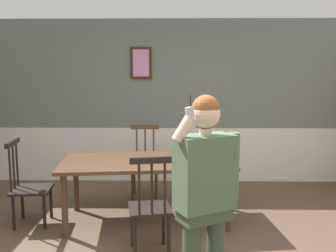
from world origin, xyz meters
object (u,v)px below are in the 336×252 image
(chair_by_doorway, at_px, (150,207))
(person_figure, at_px, (205,188))
(dining_table, at_px, (147,166))
(chair_near_window, at_px, (28,186))
(chair_at_table_head, at_px, (145,164))

(chair_by_doorway, xyz_separation_m, person_figure, (0.47, -0.82, 0.45))
(dining_table, height_order, person_figure, person_figure)
(dining_table, xyz_separation_m, chair_by_doorway, (0.10, -0.89, -0.19))
(dining_table, height_order, chair_by_doorway, chair_by_doorway)
(dining_table, xyz_separation_m, person_figure, (0.57, -1.71, 0.26))
(chair_near_window, relative_size, chair_by_doorway, 1.00)
(chair_at_table_head, bearing_deg, dining_table, 94.59)
(chair_near_window, bearing_deg, person_figure, 45.44)
(chair_by_doorway, relative_size, person_figure, 0.63)
(chair_by_doorway, distance_m, chair_at_table_head, 1.80)
(chair_near_window, distance_m, chair_at_table_head, 1.67)
(chair_near_window, distance_m, person_figure, 2.55)
(chair_by_doorway, relative_size, chair_at_table_head, 0.99)
(chair_near_window, bearing_deg, chair_at_table_head, 122.62)
(chair_by_doorway, bearing_deg, chair_at_table_head, 85.78)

